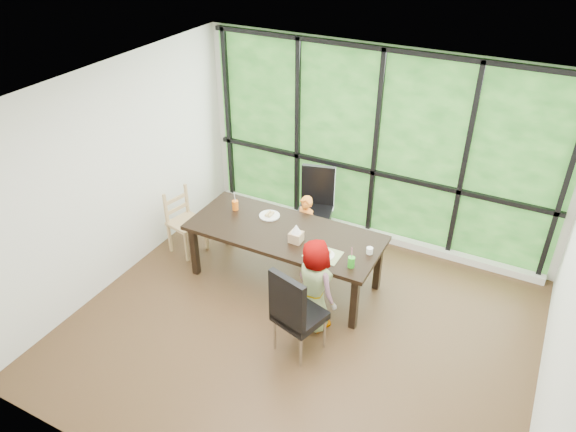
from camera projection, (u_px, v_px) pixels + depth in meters
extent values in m
plane|color=black|center=(301.00, 328.00, 6.20)|extent=(5.00, 5.00, 0.00)
plane|color=silver|center=(377.00, 147.00, 7.18)|extent=(5.00, 0.00, 5.00)
cube|color=#1A4618|center=(376.00, 147.00, 7.17)|extent=(4.80, 0.02, 2.65)
cube|color=silver|center=(367.00, 232.00, 7.79)|extent=(4.80, 0.12, 0.10)
cube|color=black|center=(285.00, 256.00, 6.75)|extent=(2.40, 1.06, 0.75)
cube|color=black|center=(315.00, 207.00, 7.43)|extent=(0.56, 0.56, 1.08)
cube|color=black|center=(300.00, 310.00, 5.66)|extent=(0.57, 0.57, 1.08)
cube|color=tan|center=(186.00, 222.00, 7.27)|extent=(0.48, 0.49, 0.90)
imported|color=orange|center=(305.00, 227.00, 7.15)|extent=(0.38, 0.30, 0.92)
imported|color=slate|center=(317.00, 286.00, 5.95)|extent=(0.66, 0.56, 1.14)
cube|color=tan|center=(323.00, 254.00, 6.14)|extent=(0.40, 0.29, 0.01)
cylinder|color=white|center=(269.00, 216.00, 6.83)|extent=(0.26, 0.26, 0.02)
cylinder|color=white|center=(324.00, 255.00, 6.12)|extent=(0.24, 0.24, 0.02)
cylinder|color=orange|center=(235.00, 205.00, 6.94)|extent=(0.08, 0.08, 0.13)
cylinder|color=green|center=(351.00, 262.00, 5.92)|extent=(0.08, 0.08, 0.12)
cylinder|color=white|center=(370.00, 251.00, 6.14)|extent=(0.08, 0.08, 0.08)
cube|color=tan|center=(296.00, 237.00, 6.33)|extent=(0.15, 0.15, 0.12)
cylinder|color=white|center=(235.00, 198.00, 6.89)|extent=(0.01, 0.04, 0.20)
cylinder|color=pink|center=(352.00, 254.00, 5.86)|extent=(0.01, 0.04, 0.20)
cone|color=white|center=(296.00, 229.00, 6.27)|extent=(0.12, 0.12, 0.11)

